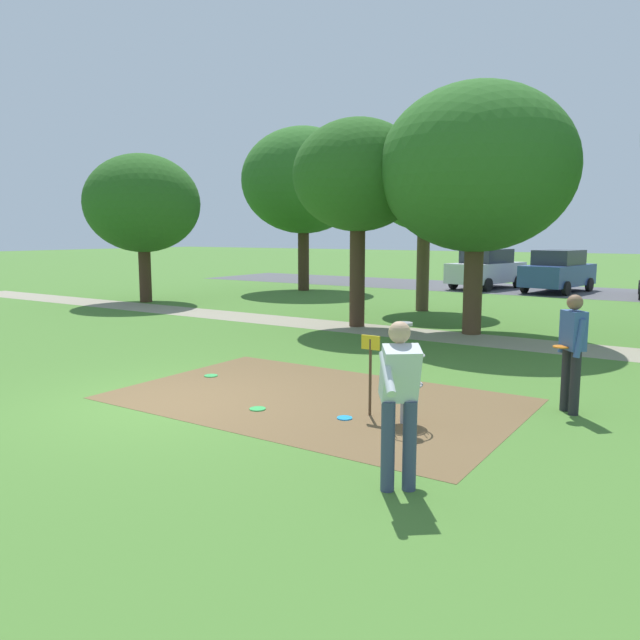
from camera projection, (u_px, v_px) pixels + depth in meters
name	position (u px, v px, depth m)	size (l,w,h in m)	color
ground_plane	(163.00, 403.00, 9.38)	(160.00, 160.00, 0.00)	#47752D
dirt_tee_pad	(315.00, 399.00, 9.64)	(6.13, 3.92, 0.01)	brown
disc_golf_basket	(399.00, 369.00, 8.33)	(0.98, 0.58, 1.39)	#9E9EA3
player_foreground_watching	(572.00, 346.00, 8.78)	(0.45, 0.45, 1.71)	#232328
player_throwing	(399.00, 394.00, 6.10)	(0.60, 1.12, 1.71)	#384260
frisbee_near_basket	(258.00, 409.00, 9.05)	(0.24, 0.24, 0.02)	green
frisbee_by_tee	(211.00, 376.00, 11.16)	(0.24, 0.24, 0.02)	green
frisbee_mid_grass	(345.00, 418.00, 8.60)	(0.22, 0.22, 0.02)	#1E93DB
tree_near_left	(303.00, 181.00, 27.31)	(5.47, 5.47, 7.20)	#422D1E
tree_mid_center	(142.00, 204.00, 22.72)	(4.22, 4.22, 5.45)	#422D1E
tree_mid_right	(425.00, 186.00, 20.05)	(3.44, 3.44, 5.58)	brown
tree_far_left	(477.00, 169.00, 15.30)	(4.87, 4.87, 6.23)	#4C3823
tree_far_center	(358.00, 177.00, 16.61)	(3.54, 3.54, 5.61)	#422D1E
parking_lot_strip	(540.00, 290.00, 28.01)	(36.00, 6.00, 0.01)	#4C4C51
parked_car_leftmost	(486.00, 269.00, 28.74)	(2.71, 4.50, 1.84)	silver
parked_car_center_left	(558.00, 271.00, 26.96)	(2.49, 4.44, 1.84)	#2D4784
gravel_path	(400.00, 332.00, 16.13)	(40.00, 1.71, 0.00)	gray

